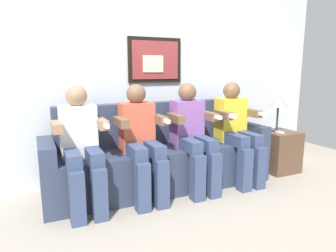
{
  "coord_description": "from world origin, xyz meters",
  "views": [
    {
      "loc": [
        -1.2,
        -2.5,
        1.25
      ],
      "look_at": [
        0.0,
        0.15,
        0.7
      ],
      "focal_mm": 32.26,
      "sensor_mm": 36.0,
      "label": 1
    }
  ],
  "objects_px": {
    "person_right_center": "(192,133)",
    "person_left_center": "(141,138)",
    "couch": "(161,159)",
    "side_table_right": "(279,151)",
    "person_leftmost": "(81,144)",
    "person_rightmost": "(237,128)",
    "table_lamp": "(278,102)",
    "spare_remote_on_table": "(279,132)"
  },
  "relations": [
    {
      "from": "couch",
      "to": "person_left_center",
      "type": "bearing_deg",
      "value": -148.89
    },
    {
      "from": "couch",
      "to": "side_table_right",
      "type": "height_order",
      "value": "couch"
    },
    {
      "from": "couch",
      "to": "person_right_center",
      "type": "distance_m",
      "value": 0.44
    },
    {
      "from": "table_lamp",
      "to": "spare_remote_on_table",
      "type": "relative_size",
      "value": 3.54
    },
    {
      "from": "person_left_center",
      "to": "side_table_right",
      "type": "height_order",
      "value": "person_left_center"
    },
    {
      "from": "couch",
      "to": "side_table_right",
      "type": "bearing_deg",
      "value": -3.98
    },
    {
      "from": "person_right_center",
      "to": "person_rightmost",
      "type": "bearing_deg",
      "value": -0.05
    },
    {
      "from": "person_rightmost",
      "to": "spare_remote_on_table",
      "type": "bearing_deg",
      "value": 0.67
    },
    {
      "from": "couch",
      "to": "person_right_center",
      "type": "height_order",
      "value": "person_right_center"
    },
    {
      "from": "person_rightmost",
      "to": "side_table_right",
      "type": "distance_m",
      "value": 0.79
    },
    {
      "from": "couch",
      "to": "table_lamp",
      "type": "distance_m",
      "value": 1.61
    },
    {
      "from": "person_right_center",
      "to": "person_rightmost",
      "type": "relative_size",
      "value": 1.0
    },
    {
      "from": "person_left_center",
      "to": "table_lamp",
      "type": "bearing_deg",
      "value": 3.0
    },
    {
      "from": "person_leftmost",
      "to": "person_right_center",
      "type": "bearing_deg",
      "value": 0.0
    },
    {
      "from": "person_right_center",
      "to": "person_left_center",
      "type": "bearing_deg",
      "value": 180.0
    },
    {
      "from": "couch",
      "to": "person_rightmost",
      "type": "xyz_separation_m",
      "value": [
        0.84,
        -0.17,
        0.29
      ]
    },
    {
      "from": "couch",
      "to": "spare_remote_on_table",
      "type": "relative_size",
      "value": 18.32
    },
    {
      "from": "person_right_center",
      "to": "table_lamp",
      "type": "height_order",
      "value": "person_right_center"
    },
    {
      "from": "person_leftmost",
      "to": "person_left_center",
      "type": "xyz_separation_m",
      "value": [
        0.56,
        0.0,
        0.0
      ]
    },
    {
      "from": "couch",
      "to": "person_left_center",
      "type": "distance_m",
      "value": 0.44
    },
    {
      "from": "person_left_center",
      "to": "table_lamp",
      "type": "xyz_separation_m",
      "value": [
        1.79,
        0.09,
        0.25
      ]
    },
    {
      "from": "couch",
      "to": "table_lamp",
      "type": "relative_size",
      "value": 5.18
    },
    {
      "from": "person_leftmost",
      "to": "side_table_right",
      "type": "distance_m",
      "value": 2.41
    },
    {
      "from": "person_leftmost",
      "to": "side_table_right",
      "type": "relative_size",
      "value": 2.22
    },
    {
      "from": "side_table_right",
      "to": "table_lamp",
      "type": "height_order",
      "value": "table_lamp"
    },
    {
      "from": "side_table_right",
      "to": "table_lamp",
      "type": "distance_m",
      "value": 0.61
    },
    {
      "from": "couch",
      "to": "person_leftmost",
      "type": "xyz_separation_m",
      "value": [
        -0.84,
        -0.17,
        0.29
      ]
    },
    {
      "from": "person_leftmost",
      "to": "person_rightmost",
      "type": "distance_m",
      "value": 1.68
    },
    {
      "from": "couch",
      "to": "side_table_right",
      "type": "xyz_separation_m",
      "value": [
        1.54,
        -0.11,
        -0.06
      ]
    },
    {
      "from": "person_right_center",
      "to": "couch",
      "type": "bearing_deg",
      "value": 148.98
    },
    {
      "from": "person_rightmost",
      "to": "table_lamp",
      "type": "relative_size",
      "value": 2.41
    },
    {
      "from": "person_leftmost",
      "to": "table_lamp",
      "type": "relative_size",
      "value": 2.41
    },
    {
      "from": "person_leftmost",
      "to": "spare_remote_on_table",
      "type": "xyz_separation_m",
      "value": [
        2.31,
        0.01,
        -0.1
      ]
    },
    {
      "from": "person_right_center",
      "to": "side_table_right",
      "type": "xyz_separation_m",
      "value": [
        1.26,
        0.06,
        -0.36
      ]
    },
    {
      "from": "person_right_center",
      "to": "spare_remote_on_table",
      "type": "height_order",
      "value": "person_right_center"
    },
    {
      "from": "person_leftmost",
      "to": "person_right_center",
      "type": "relative_size",
      "value": 1.0
    },
    {
      "from": "side_table_right",
      "to": "spare_remote_on_table",
      "type": "bearing_deg",
      "value": -141.19
    },
    {
      "from": "person_leftmost",
      "to": "person_left_center",
      "type": "distance_m",
      "value": 0.56
    },
    {
      "from": "person_right_center",
      "to": "person_leftmost",
      "type": "bearing_deg",
      "value": 180.0
    },
    {
      "from": "person_left_center",
      "to": "side_table_right",
      "type": "xyz_separation_m",
      "value": [
        1.82,
        0.06,
        -0.36
      ]
    },
    {
      "from": "couch",
      "to": "person_leftmost",
      "type": "distance_m",
      "value": 0.9
    },
    {
      "from": "person_leftmost",
      "to": "table_lamp",
      "type": "xyz_separation_m",
      "value": [
        2.35,
        0.09,
        0.25
      ]
    }
  ]
}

